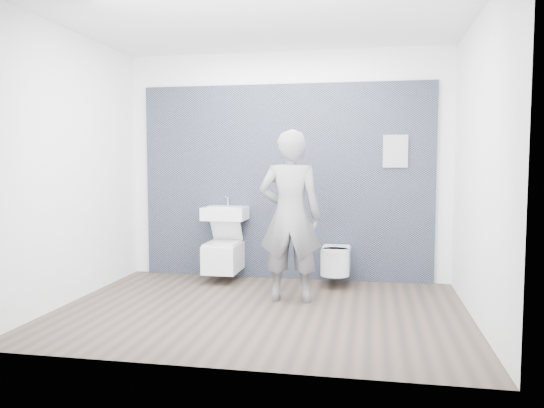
% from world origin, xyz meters
% --- Properties ---
extents(ground, '(4.00, 4.00, 0.00)m').
position_xyz_m(ground, '(0.00, 0.00, 0.00)').
color(ground, '#4F3F34').
rests_on(ground, ground).
extents(room_shell, '(4.00, 4.00, 4.00)m').
position_xyz_m(room_shell, '(0.00, 0.00, 1.74)').
color(room_shell, white).
rests_on(room_shell, ground).
extents(tile_wall, '(3.60, 0.06, 2.40)m').
position_xyz_m(tile_wall, '(0.00, 1.47, 0.00)').
color(tile_wall, black).
rests_on(tile_wall, ground).
extents(washbasin, '(0.52, 0.39, 0.39)m').
position_xyz_m(washbasin, '(-0.71, 1.24, 0.83)').
color(washbasin, white).
rests_on(washbasin, ground).
extents(toilet_square, '(0.40, 0.58, 0.72)m').
position_xyz_m(toilet_square, '(-0.71, 1.15, 0.32)').
color(toilet_square, white).
rests_on(toilet_square, ground).
extents(toilet_rounded, '(0.33, 0.57, 0.31)m').
position_xyz_m(toilet_rounded, '(0.65, 1.16, 0.30)').
color(toilet_rounded, white).
rests_on(toilet_rounded, ground).
extents(info_placard, '(0.29, 0.03, 0.38)m').
position_xyz_m(info_placard, '(1.33, 1.43, 0.00)').
color(info_placard, white).
rests_on(info_placard, ground).
extents(visitor, '(0.67, 0.46, 1.78)m').
position_xyz_m(visitor, '(0.23, 0.40, 0.89)').
color(visitor, gray).
rests_on(visitor, ground).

